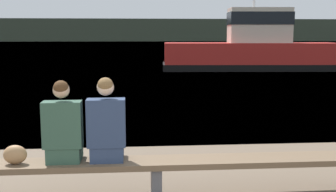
{
  "coord_description": "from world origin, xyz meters",
  "views": [
    {
      "loc": [
        -0.07,
        -2.62,
        1.99
      ],
      "look_at": [
        0.59,
        5.36,
        0.82
      ],
      "focal_mm": 45.0,
      "sensor_mm": 36.0,
      "label": 1
    }
  ],
  "objects": [
    {
      "name": "person_right",
      "position": [
        -0.4,
        2.37,
        0.89
      ],
      "size": [
        0.45,
        0.41,
        1.02
      ],
      "color": "navy",
      "rests_on": "bench_main"
    },
    {
      "name": "far_shoreline",
      "position": [
        0.0,
        130.47,
        3.36
      ],
      "size": [
        600.0,
        12.0,
        6.72
      ],
      "primitive_type": "cube",
      "color": "#384233",
      "rests_on": "ground"
    },
    {
      "name": "shopping_bag",
      "position": [
        -1.48,
        2.33,
        0.58
      ],
      "size": [
        0.27,
        0.16,
        0.23
      ],
      "color": "#9E754C",
      "rests_on": "bench_main"
    },
    {
      "name": "water_surface",
      "position": [
        0.0,
        124.72,
        0.0
      ],
      "size": [
        240.0,
        240.0,
        0.0
      ],
      "primitive_type": "plane",
      "color": "#426B8E",
      "rests_on": "ground"
    },
    {
      "name": "tugboat_red",
      "position": [
        6.68,
        20.92,
        1.09
      ],
      "size": [
        10.08,
        3.52,
        6.47
      ],
      "rotation": [
        0.0,
        0.0,
        1.5
      ],
      "color": "red",
      "rests_on": "water_surface"
    },
    {
      "name": "bench_main",
      "position": [
        0.2,
        2.36,
        0.38
      ],
      "size": [
        5.81,
        0.45,
        0.47
      ],
      "color": "brown",
      "rests_on": "ground"
    },
    {
      "name": "person_left",
      "position": [
        -0.91,
        2.37,
        0.88
      ],
      "size": [
        0.45,
        0.41,
        0.99
      ],
      "color": "#2D4C3D",
      "rests_on": "bench_main"
    }
  ]
}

